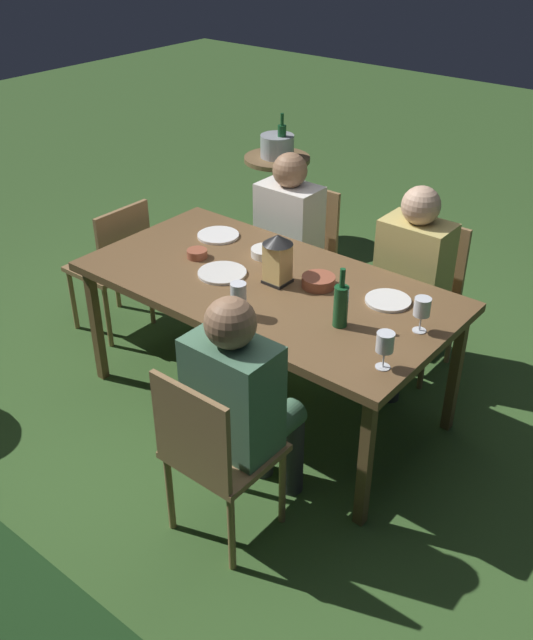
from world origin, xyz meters
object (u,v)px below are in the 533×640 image
at_px(lantern_centerpiece, 278,256).
at_px(bowl_olives, 197,253).
at_px(person_in_cream, 283,237).
at_px(plate_b, 222,273).
at_px(plate_c, 388,301).
at_px(person_in_mustard, 407,278).
at_px(dining_table, 266,291).
at_px(ice_bucket, 277,145).
at_px(wine_glass_b, 385,344).
at_px(chair_side_left_a, 421,289).
at_px(chair_side_left_b, 301,248).
at_px(bowl_salad, 318,281).
at_px(chair_side_right_a, 213,451).
at_px(person_in_green, 243,399).
at_px(wine_glass_a, 238,293).
at_px(plate_a, 218,235).
at_px(side_table, 277,186).
at_px(chair_head_far, 115,262).
at_px(green_bottle_on_table, 341,305).
at_px(bowl_bread, 265,252).
at_px(wine_glass_c, 422,309).

relative_size(lantern_centerpiece, bowl_olives, 2.39).
distance_m(person_in_cream, plate_b, 0.81).
bearing_deg(plate_c, person_in_mustard, -72.49).
height_order(dining_table, ice_bucket, ice_bucket).
relative_size(dining_table, wine_glass_b, 11.42).
distance_m(chair_side_left_a, plate_c, 0.75).
relative_size(chair_side_left_b, bowl_salad, 5.14).
bearing_deg(plate_b, chair_side_right_a, 129.41).
height_order(chair_side_right_a, lantern_centerpiece, lantern_centerpiece).
height_order(person_in_green, wine_glass_a, person_in_green).
xyz_separation_m(plate_a, side_table, (0.74, -1.48, -0.31)).
distance_m(chair_side_left_b, plate_b, 1.03).
height_order(lantern_centerpiece, bowl_salad, lantern_centerpiece).
bearing_deg(chair_head_far, chair_side_left_b, -131.19).
bearing_deg(chair_side_left_b, green_bottle_on_table, 133.65).
height_order(bowl_bread, ice_bucket, ice_bucket).
height_order(chair_head_far, plate_a, chair_head_far).
distance_m(person_in_green, wine_glass_c, 0.90).
bearing_deg(chair_head_far, chair_side_left_a, -151.62).
height_order(chair_side_left_b, plate_c, chair_side_left_b).
bearing_deg(ice_bucket, dining_table, 126.74).
bearing_deg(wine_glass_b, person_in_mustard, -66.78).
relative_size(person_in_cream, plate_c, 5.15).
xyz_separation_m(plate_b, bowl_bread, (-0.04, -0.31, 0.02)).
relative_size(green_bottle_on_table, wine_glass_a, 1.72).
xyz_separation_m(chair_side_left_b, lantern_centerpiece, (-0.48, 0.86, 0.42)).
xyz_separation_m(chair_side_left_b, bowl_bread, (-0.24, 0.66, 0.30)).
bearing_deg(dining_table, side_table, -53.21).
height_order(person_in_mustard, lantern_centerpiece, person_in_mustard).
xyz_separation_m(chair_head_far, lantern_centerpiece, (-1.26, -0.03, 0.42)).
bearing_deg(lantern_centerpiece, wine_glass_a, 99.34).
bearing_deg(bowl_olives, person_in_mustard, -141.72).
relative_size(chair_head_far, plate_b, 3.42).
height_order(plate_c, bowl_bread, bowl_bread).
relative_size(chair_head_far, side_table, 1.26).
distance_m(bowl_olives, side_table, 1.97).
relative_size(person_in_green, wine_glass_b, 6.80).
bearing_deg(bowl_salad, plate_c, -166.76).
xyz_separation_m(bowl_salad, ice_bucket, (1.53, -1.61, -0.00)).
distance_m(chair_side_left_a, wine_glass_b, 1.30).
bearing_deg(plate_b, wine_glass_c, -171.86).
height_order(green_bottle_on_table, wine_glass_b, green_bottle_on_table).
bearing_deg(person_in_mustard, chair_side_right_a, 90.00).
distance_m(chair_side_left_a, bowl_olives, 1.31).
bearing_deg(bowl_salad, side_table, -46.42).
bearing_deg(dining_table, chair_head_far, 0.00).
bearing_deg(wine_glass_c, person_in_mustard, -57.39).
xyz_separation_m(lantern_centerpiece, plate_a, (0.61, -0.22, -0.14)).
height_order(chair_side_right_a, person_in_green, person_in_green).
relative_size(chair_head_far, person_in_mustard, 0.76).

